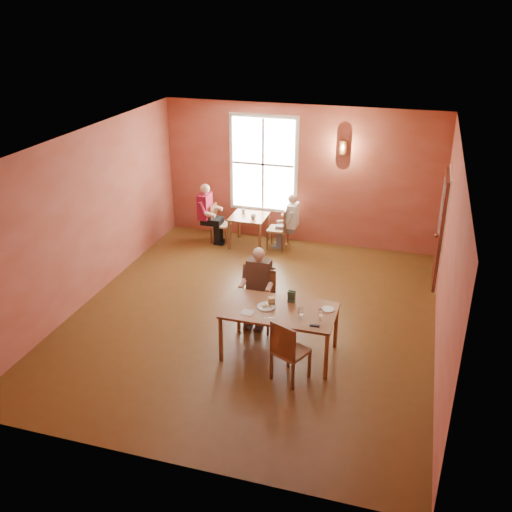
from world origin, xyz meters
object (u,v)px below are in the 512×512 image
(second_table, at_px, (249,230))
(diner_maroon, at_px, (219,214))
(main_table, at_px, (279,332))
(chair_empty, at_px, (291,350))
(chair_diner_main, at_px, (260,301))
(chair_diner_maroon, at_px, (221,224))
(diner_white, at_px, (279,223))
(chair_diner_white, at_px, (278,228))
(diner_main, at_px, (259,294))

(second_table, xyz_separation_m, diner_maroon, (-0.68, 0.00, 0.31))
(main_table, height_order, chair_empty, chair_empty)
(chair_diner_main, relative_size, chair_empty, 1.02)
(chair_diner_maroon, bearing_deg, chair_diner_main, 29.44)
(chair_diner_main, relative_size, second_table, 1.28)
(main_table, relative_size, chair_diner_main, 1.69)
(chair_empty, xyz_separation_m, diner_maroon, (-2.67, 4.46, 0.16))
(diner_maroon, bearing_deg, diner_white, 90.00)
(main_table, height_order, chair_diner_white, chair_diner_white)
(diner_main, relative_size, chair_diner_maroon, 1.51)
(chair_diner_white, bearing_deg, second_table, 90.00)
(diner_maroon, bearing_deg, second_table, 90.00)
(main_table, xyz_separation_m, second_table, (-1.68, 3.90, -0.05))
(chair_diner_maroon, bearing_deg, diner_main, 29.21)
(diner_main, height_order, second_table, diner_main)
(main_table, height_order, diner_main, diner_main)
(diner_main, distance_m, diner_white, 3.32)
(chair_empty, height_order, diner_maroon, diner_maroon)
(chair_diner_main, distance_m, diner_maroon, 3.75)
(chair_diner_white, relative_size, diner_white, 0.78)
(chair_diner_maroon, bearing_deg, diner_white, 90.00)
(chair_diner_maroon, xyz_separation_m, diner_maroon, (-0.03, 0.00, 0.22))
(diner_main, bearing_deg, chair_diner_white, -80.76)
(second_table, relative_size, diner_white, 0.65)
(second_table, bearing_deg, diner_white, 0.00)
(second_table, relative_size, chair_diner_maroon, 0.90)
(diner_main, bearing_deg, diner_maroon, -60.39)
(main_table, relative_size, chair_diner_white, 1.80)
(chair_empty, xyz_separation_m, chair_diner_white, (-1.34, 4.46, -0.02))
(chair_empty, bearing_deg, main_table, 143.62)
(chair_diner_main, xyz_separation_m, second_table, (-1.18, 3.25, -0.15))
(diner_main, bearing_deg, chair_diner_maroon, -60.79)
(chair_empty, relative_size, diner_white, 0.81)
(diner_white, bearing_deg, diner_maroon, 90.00)
(chair_diner_main, bearing_deg, chair_diner_white, -80.68)
(chair_diner_main, distance_m, chair_empty, 1.45)
(chair_empty, distance_m, chair_diner_white, 4.65)
(second_table, bearing_deg, diner_maroon, 180.00)
(chair_empty, bearing_deg, diner_main, 149.24)
(diner_main, relative_size, second_table, 1.67)
(diner_maroon, bearing_deg, diner_main, 29.61)
(chair_empty, height_order, second_table, chair_empty)
(main_table, xyz_separation_m, chair_diner_maroon, (-2.33, 3.90, 0.03))
(diner_main, bearing_deg, chair_diner_main, -90.00)
(diner_maroon, bearing_deg, chair_diner_main, 29.84)
(main_table, bearing_deg, chair_empty, -61.22)
(diner_maroon, bearing_deg, chair_diner_maroon, 90.00)
(diner_main, xyz_separation_m, second_table, (-1.18, 3.28, -0.30))
(second_table, height_order, chair_diner_white, chair_diner_white)
(chair_diner_white, height_order, diner_white, diner_white)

